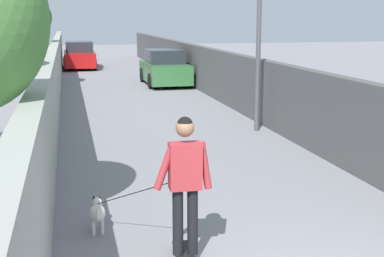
{
  "coord_description": "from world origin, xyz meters",
  "views": [
    {
      "loc": [
        -4.14,
        2.42,
        2.93
      ],
      "look_at": [
        4.78,
        0.34,
        1.0
      ],
      "focal_mm": 49.83,
      "sensor_mm": 36.0,
      "label": 1
    }
  ],
  "objects_px": {
    "tree_left_mid": "(25,18)",
    "skateboard": "(185,255)",
    "person_skateboarder": "(185,175)",
    "car_near": "(165,68)",
    "dog": "(98,212)",
    "car_far": "(79,56)",
    "lamp_post": "(259,22)"
  },
  "relations": [
    {
      "from": "tree_left_mid",
      "to": "skateboard",
      "type": "distance_m",
      "value": 17.68
    },
    {
      "from": "tree_left_mid",
      "to": "person_skateboarder",
      "type": "height_order",
      "value": "tree_left_mid"
    },
    {
      "from": "person_skateboarder",
      "to": "car_near",
      "type": "height_order",
      "value": "person_skateboarder"
    },
    {
      "from": "person_skateboarder",
      "to": "dog",
      "type": "bearing_deg",
      "value": 39.69
    },
    {
      "from": "person_skateboarder",
      "to": "car_far",
      "type": "xyz_separation_m",
      "value": [
        25.65,
        0.6,
        -0.37
      ]
    },
    {
      "from": "lamp_post",
      "to": "car_near",
      "type": "bearing_deg",
      "value": 3.4
    },
    {
      "from": "skateboard",
      "to": "dog",
      "type": "relative_size",
      "value": 0.54
    },
    {
      "from": "tree_left_mid",
      "to": "car_near",
      "type": "relative_size",
      "value": 0.97
    },
    {
      "from": "tree_left_mid",
      "to": "person_skateboarder",
      "type": "xyz_separation_m",
      "value": [
        -17.22,
        -2.88,
        -1.77
      ]
    },
    {
      "from": "tree_left_mid",
      "to": "skateboard",
      "type": "relative_size",
      "value": 4.74
    },
    {
      "from": "person_skateboarder",
      "to": "car_far",
      "type": "height_order",
      "value": "person_skateboarder"
    },
    {
      "from": "person_skateboarder",
      "to": "car_near",
      "type": "xyz_separation_m",
      "value": [
        17.06,
        -2.84,
        -0.37
      ]
    },
    {
      "from": "car_far",
      "to": "dog",
      "type": "bearing_deg",
      "value": 179.1
    },
    {
      "from": "lamp_post",
      "to": "person_skateboarder",
      "type": "relative_size",
      "value": 2.37
    },
    {
      "from": "lamp_post",
      "to": "dog",
      "type": "distance_m",
      "value": 7.71
    },
    {
      "from": "lamp_post",
      "to": "car_far",
      "type": "xyz_separation_m",
      "value": [
        18.68,
        4.04,
        -2.07
      ]
    },
    {
      "from": "skateboard",
      "to": "person_skateboarder",
      "type": "relative_size",
      "value": 0.47
    },
    {
      "from": "car_near",
      "to": "tree_left_mid",
      "type": "bearing_deg",
      "value": 88.42
    },
    {
      "from": "lamp_post",
      "to": "dog",
      "type": "height_order",
      "value": "lamp_post"
    },
    {
      "from": "skateboard",
      "to": "car_far",
      "type": "xyz_separation_m",
      "value": [
        25.65,
        0.6,
        0.65
      ]
    },
    {
      "from": "tree_left_mid",
      "to": "dog",
      "type": "distance_m",
      "value": 16.35
    },
    {
      "from": "tree_left_mid",
      "to": "dog",
      "type": "bearing_deg",
      "value": -173.25
    },
    {
      "from": "person_skateboarder",
      "to": "car_near",
      "type": "bearing_deg",
      "value": -9.46
    },
    {
      "from": "lamp_post",
      "to": "car_far",
      "type": "bearing_deg",
      "value": 12.21
    },
    {
      "from": "car_far",
      "to": "skateboard",
      "type": "bearing_deg",
      "value": -178.66
    },
    {
      "from": "person_skateboarder",
      "to": "dog",
      "type": "relative_size",
      "value": 1.15
    },
    {
      "from": "tree_left_mid",
      "to": "skateboard",
      "type": "bearing_deg",
      "value": -170.5
    },
    {
      "from": "skateboard",
      "to": "car_near",
      "type": "relative_size",
      "value": 0.21
    },
    {
      "from": "car_near",
      "to": "car_far",
      "type": "distance_m",
      "value": 9.25
    },
    {
      "from": "tree_left_mid",
      "to": "dog",
      "type": "relative_size",
      "value": 2.58
    },
    {
      "from": "person_skateboarder",
      "to": "car_near",
      "type": "relative_size",
      "value": 0.44
    },
    {
      "from": "car_near",
      "to": "car_far",
      "type": "relative_size",
      "value": 0.95
    }
  ]
}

